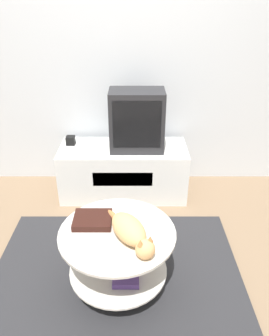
% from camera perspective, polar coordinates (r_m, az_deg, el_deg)
% --- Properties ---
extents(ground_plane, '(12.00, 12.00, 0.00)m').
position_cam_1_polar(ground_plane, '(2.42, -3.06, -19.35)').
color(ground_plane, '#7F664C').
extents(wall_back, '(8.00, 0.05, 2.60)m').
position_cam_1_polar(wall_back, '(3.16, -2.25, 19.61)').
color(wall_back, silver).
rests_on(wall_back, ground_plane).
extents(rug, '(1.77, 1.47, 0.02)m').
position_cam_1_polar(rug, '(2.42, -3.06, -19.19)').
color(rug, '#28282B').
rests_on(rug, ground_plane).
extents(tv_stand, '(1.20, 0.50, 0.49)m').
position_cam_1_polar(tv_stand, '(3.19, -1.76, -0.45)').
color(tv_stand, silver).
rests_on(tv_stand, ground_plane).
extents(tv, '(0.48, 0.29, 0.55)m').
position_cam_1_polar(tv, '(2.95, 0.58, 8.25)').
color(tv, '#232326').
rests_on(tv, tv_stand).
extents(speaker, '(0.08, 0.08, 0.08)m').
position_cam_1_polar(speaker, '(3.18, -10.90, 4.75)').
color(speaker, black).
rests_on(speaker, tv_stand).
extents(coffee_table, '(0.73, 0.73, 0.46)m').
position_cam_1_polar(coffee_table, '(2.17, -2.74, -14.30)').
color(coffee_table, '#B2B2B7').
rests_on(coffee_table, rug).
extents(dvd_box, '(0.24, 0.20, 0.04)m').
position_cam_1_polar(dvd_box, '(2.14, -7.15, -8.94)').
color(dvd_box, black).
rests_on(dvd_box, coffee_table).
extents(cat, '(0.31, 0.46, 0.14)m').
position_cam_1_polar(cat, '(1.96, -0.48, -11.04)').
color(cat, tan).
rests_on(cat, coffee_table).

